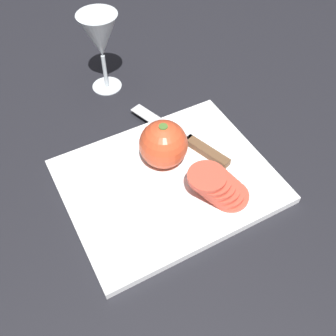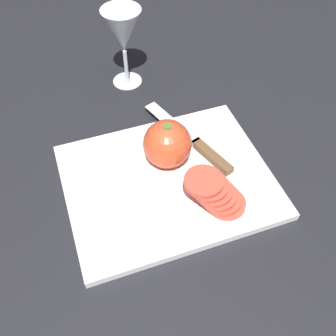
{
  "view_description": "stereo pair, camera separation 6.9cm",
  "coord_description": "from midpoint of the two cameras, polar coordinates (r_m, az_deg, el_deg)",
  "views": [
    {
      "loc": [
        -0.17,
        -0.37,
        0.58
      ],
      "look_at": [
        0.04,
        0.02,
        0.05
      ],
      "focal_mm": 42.0,
      "sensor_mm": 36.0,
      "label": 1
    },
    {
      "loc": [
        -0.1,
        -0.39,
        0.58
      ],
      "look_at": [
        0.04,
        0.02,
        0.05
      ],
      "focal_mm": 42.0,
      "sensor_mm": 36.0,
      "label": 2
    }
  ],
  "objects": [
    {
      "name": "ground_plane",
      "position": [
        0.7,
        0.06,
        -4.76
      ],
      "size": [
        3.0,
        3.0,
        0.0
      ],
      "primitive_type": "plane",
      "color": "black"
    },
    {
      "name": "cutting_board",
      "position": [
        0.72,
        2.74,
        -2.08
      ],
      "size": [
        0.37,
        0.3,
        0.02
      ],
      "color": "white",
      "rests_on": "ground_plane"
    },
    {
      "name": "wine_glass",
      "position": [
        0.87,
        -4.21,
        18.82
      ],
      "size": [
        0.08,
        0.08,
        0.18
      ],
      "color": "silver",
      "rests_on": "ground_plane"
    },
    {
      "name": "whole_tomato",
      "position": [
        0.71,
        2.68,
        3.35
      ],
      "size": [
        0.09,
        0.09,
        0.09
      ],
      "color": "#DB4C28",
      "rests_on": "cutting_board"
    },
    {
      "name": "tomato_slice_stack_near",
      "position": [
        0.67,
        9.8,
        -3.71
      ],
      "size": [
        0.1,
        0.09,
        0.05
      ],
      "color": "#DB4C38",
      "rests_on": "cutting_board"
    },
    {
      "name": "knife",
      "position": [
        0.76,
        7.47,
        2.77
      ],
      "size": [
        0.1,
        0.24,
        0.01
      ],
      "rotation": [
        0.0,
        0.0,
        1.9
      ],
      "color": "silver",
      "rests_on": "cutting_board"
    }
  ]
}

